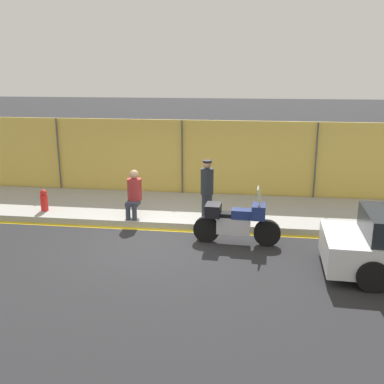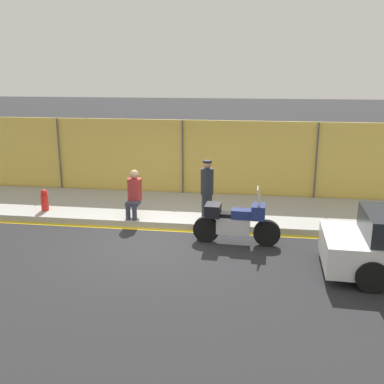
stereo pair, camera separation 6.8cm
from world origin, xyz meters
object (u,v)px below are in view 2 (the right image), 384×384
officer_standing (207,189)px  fire_hydrant (44,200)px  person_seated_on_curb (134,191)px  motorcycle (236,221)px

officer_standing → fire_hydrant: officer_standing is taller
officer_standing → person_seated_on_curb: size_ratio=1.25×
motorcycle → fire_hydrant: 5.78m
officer_standing → person_seated_on_curb: (-2.02, -0.06, -0.12)m
motorcycle → fire_hydrant: bearing=168.4°
motorcycle → fire_hydrant: motorcycle is taller
motorcycle → fire_hydrant: size_ratio=3.39×
person_seated_on_curb → motorcycle: bearing=-23.5°
officer_standing → person_seated_on_curb: 2.03m
motorcycle → fire_hydrant: (-5.61, 1.39, -0.10)m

